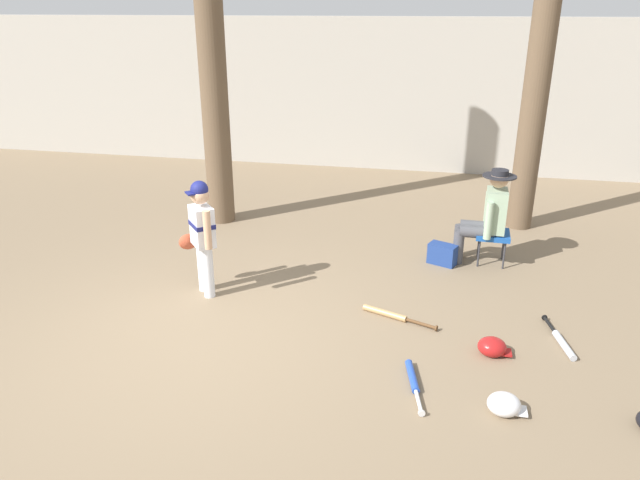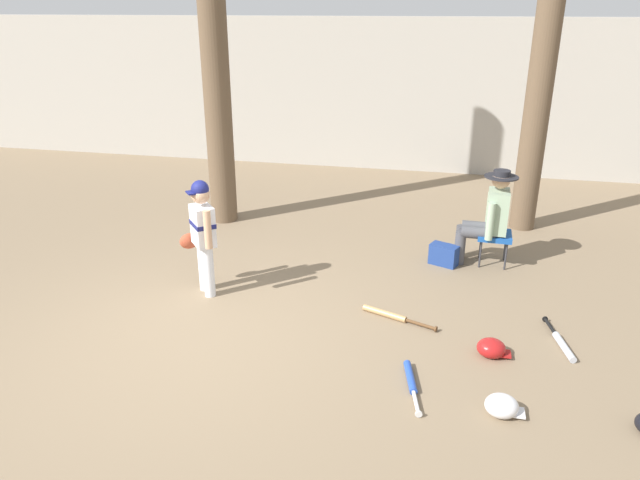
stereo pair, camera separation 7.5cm
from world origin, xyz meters
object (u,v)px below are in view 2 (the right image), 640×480
handbag_beside_stool (444,255)px  seated_spectator (489,215)px  tree_near_player (214,52)px  batting_helmet_white (502,406)px  bat_wood_tan (390,315)px  tree_behind_spectator (538,102)px  batting_helmet_red (491,348)px  folding_stool (494,237)px  young_ballplayer (202,230)px  bat_aluminum_silver (562,343)px  bat_blue_youth (411,381)px

handbag_beside_stool → seated_spectator: bearing=18.0°
tree_near_player → batting_helmet_white: size_ratio=17.48×
bat_wood_tan → batting_helmet_white: (1.03, -1.35, 0.04)m
handbag_beside_stool → bat_wood_tan: bearing=-108.3°
tree_behind_spectator → batting_helmet_red: 4.04m
seated_spectator → batting_helmet_white: seated_spectator is taller
seated_spectator → tree_near_player: bearing=167.8°
folding_stool → seated_spectator: size_ratio=0.34×
batting_helmet_white → folding_stool: bearing=89.0°
young_ballplayer → bat_wood_tan: (2.09, -0.14, -0.71)m
folding_stool → batting_helmet_white: size_ratio=1.32×
batting_helmet_red → seated_spectator: bearing=90.0°
handbag_beside_stool → bat_wood_tan: size_ratio=0.43×
tree_near_player → bat_wood_tan: bearing=-41.7°
tree_near_player → batting_helmet_white: tree_near_player is taller
batting_helmet_white → tree_behind_spectator: bearing=83.2°
bat_aluminum_silver → batting_helmet_white: bearing=-118.1°
bat_aluminum_silver → bat_blue_youth: 1.63m
tree_near_player → bat_aluminum_silver: bearing=-31.1°
bat_aluminum_silver → bat_wood_tan: same height
young_ballplayer → handbag_beside_stool: young_ballplayer is taller
young_ballplayer → batting_helmet_red: young_ballplayer is taller
young_ballplayer → tree_near_player: bearing=106.4°
batting_helmet_white → tree_near_player: bearing=134.8°
handbag_beside_stool → batting_helmet_red: size_ratio=1.10×
batting_helmet_red → batting_helmet_white: (0.04, -0.85, 0.00)m
handbag_beside_stool → batting_helmet_white: 2.90m
folding_stool → bat_aluminum_silver: folding_stool is taller
young_ballplayer → batting_helmet_white: bearing=-25.6°
bat_blue_youth → batting_helmet_red: bearing=41.8°
batting_helmet_red → tree_near_player: bearing=141.7°
folding_stool → handbag_beside_stool: bearing=-165.2°
handbag_beside_stool → batting_helmet_white: size_ratio=1.09×
tree_near_player → young_ballplayer: 2.95m
bat_blue_youth → batting_helmet_red: batting_helmet_red is taller
bat_aluminum_silver → batting_helmet_white: size_ratio=2.42×
handbag_beside_stool → bat_blue_youth: size_ratio=0.48×
bat_aluminum_silver → seated_spectator: bearing=109.7°
folding_stool → batting_helmet_red: bearing=-92.6°
tree_near_player → folding_stool: 4.44m
tree_near_player → young_ballplayer: (0.69, -2.33, -1.67)m
folding_stool → handbag_beside_stool: (-0.59, -0.16, -0.23)m
batting_helmet_red → batting_helmet_white: 0.85m
seated_spectator → bat_wood_tan: bearing=-120.7°
young_ballplayer → bat_wood_tan: young_ballplayer is taller
bat_wood_tan → bat_aluminum_silver: bearing=-6.7°
batting_helmet_red → folding_stool: bearing=87.4°
tree_near_player → handbag_beside_stool: bearing=-16.6°
folding_stool → bat_wood_tan: folding_stool is taller
young_ballplayer → bat_aluminum_silver: (3.73, -0.33, -0.71)m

